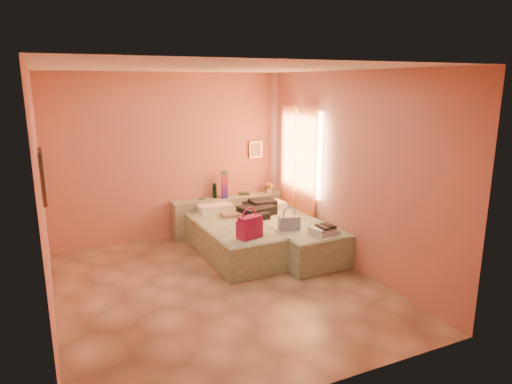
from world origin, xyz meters
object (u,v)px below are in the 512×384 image
at_px(headboard_ledge, 229,215).
at_px(green_book, 244,194).
at_px(bed_left, 232,239).
at_px(flower_vase, 269,187).
at_px(towel_stack, 324,230).
at_px(bed_right, 291,236).
at_px(water_bottle, 215,191).
at_px(blue_handbag, 289,223).
at_px(magenta_handbag, 249,227).

bearing_deg(headboard_ledge, green_book, 9.33).
relative_size(bed_left, flower_vase, 8.65).
bearing_deg(towel_stack, flower_vase, 86.52).
bearing_deg(bed_left, headboard_ledge, 68.87).
relative_size(headboard_ledge, bed_left, 1.02).
bearing_deg(bed_right, flower_vase, 77.07).
xyz_separation_m(bed_right, green_book, (-0.21, 1.37, 0.42)).
relative_size(water_bottle, towel_stack, 0.71).
xyz_separation_m(headboard_ledge, blue_handbag, (0.30, -1.65, 0.28)).
bearing_deg(green_book, flower_vase, 13.35).
distance_m(green_book, blue_handbag, 1.71).
height_order(water_bottle, blue_handbag, water_bottle).
height_order(headboard_ledge, bed_right, headboard_ledge).
height_order(bed_left, water_bottle, water_bottle).
xyz_separation_m(bed_left, water_bottle, (0.12, 1.10, 0.52)).
bearing_deg(green_book, towel_stack, -56.83).
height_order(bed_right, towel_stack, towel_stack).
bearing_deg(flower_vase, water_bottle, 175.15).
bearing_deg(bed_left, blue_handbag, -43.42).
relative_size(bed_right, blue_handbag, 6.41).
distance_m(water_bottle, magenta_handbag, 1.81).
distance_m(bed_left, bed_right, 0.94).
bearing_deg(bed_left, towel_stack, -45.14).
bearing_deg(bed_left, magenta_handbag, -93.00).
relative_size(flower_vase, towel_stack, 0.66).
bearing_deg(water_bottle, blue_handbag, -72.18).
relative_size(bed_right, water_bottle, 8.01).
distance_m(bed_left, water_bottle, 1.23).
distance_m(bed_right, water_bottle, 1.66).
bearing_deg(green_book, bed_right, -57.54).
height_order(headboard_ledge, blue_handbag, blue_handbag).
xyz_separation_m(headboard_ledge, magenta_handbag, (-0.39, -1.75, 0.33)).
bearing_deg(bed_left, water_bottle, 82.21).
relative_size(magenta_handbag, towel_stack, 0.97).
xyz_separation_m(bed_left, towel_stack, (1.04, -0.99, 0.30)).
relative_size(green_book, flower_vase, 0.83).
bearing_deg(bed_right, green_book, 97.18).
bearing_deg(towel_stack, magenta_handbag, 164.43).
xyz_separation_m(green_book, blue_handbag, (-0.02, -1.71, -0.07)).
relative_size(headboard_ledge, flower_vase, 8.87).
bearing_deg(magenta_handbag, water_bottle, 70.48).
xyz_separation_m(bed_right, flower_vase, (0.26, 1.28, 0.52)).
relative_size(bed_right, green_book, 10.41).
xyz_separation_m(bed_left, flower_vase, (1.16, 1.02, 0.52)).
height_order(bed_right, water_bottle, water_bottle).
bearing_deg(water_bottle, flower_vase, -4.85).
height_order(bed_left, flower_vase, flower_vase).
bearing_deg(water_bottle, magenta_handbag, -94.47).
height_order(bed_left, towel_stack, towel_stack).
bearing_deg(flower_vase, magenta_handbag, -124.53).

